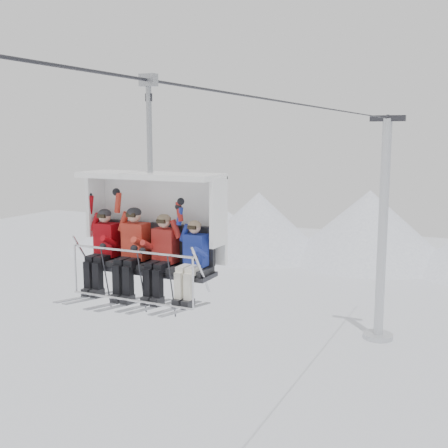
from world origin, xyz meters
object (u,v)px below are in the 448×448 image
at_px(skier_center_left, 133,248).
at_px(skier_far_left, 103,246).
at_px(chairlift_carrier, 155,221).
at_px(lift_tower_right, 382,246).
at_px(skier_far_right, 193,258).
at_px(skier_center_right, 162,253).

bearing_deg(skier_center_left, skier_far_left, -179.39).
relative_size(chairlift_carrier, skier_far_left, 2.33).
relative_size(lift_tower_right, skier_center_left, 7.43).
relative_size(skier_far_left, skier_far_right, 1.01).
height_order(chairlift_carrier, skier_center_right, chairlift_carrier).
height_order(skier_far_left, skier_center_right, skier_far_left).
distance_m(lift_tower_right, chairlift_carrier, 25.48).
bearing_deg(lift_tower_right, skier_far_left, -92.22).
xyz_separation_m(lift_tower_right, skier_center_right, (0.34, -25.30, 4.45)).
relative_size(skier_center_right, skier_far_right, 1.00).
bearing_deg(chairlift_carrier, lift_tower_right, 90.00).
relative_size(lift_tower_right, chairlift_carrier, 3.38).
xyz_separation_m(skier_far_left, skier_center_left, (0.67, 0.01, 0.03)).
bearing_deg(skier_center_right, skier_far_right, -0.86).
height_order(skier_center_right, skier_far_right, skier_center_right).
relative_size(chairlift_carrier, skier_center_right, 2.36).
xyz_separation_m(skier_center_left, skier_center_right, (0.64, -0.01, -0.04)).
height_order(skier_center_left, skier_center_right, skier_center_left).
height_order(skier_far_left, skier_far_right, skier_far_left).
height_order(lift_tower_right, chairlift_carrier, lift_tower_right).
bearing_deg(skier_center_left, chairlift_carrier, 44.53).
height_order(lift_tower_right, skier_far_right, lift_tower_right).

